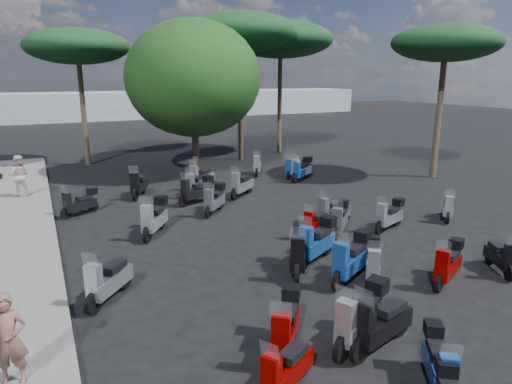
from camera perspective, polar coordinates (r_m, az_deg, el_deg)
name	(u,v)px	position (r m, az deg, el deg)	size (l,w,h in m)	color
ground	(241,244)	(13.89, -1.88, -6.57)	(120.00, 120.00, 0.00)	black
sidewalk	(3,243)	(15.72, -29.11, -5.64)	(3.00, 30.00, 0.15)	#605D5B
woman	(9,339)	(8.51, -28.48, -15.90)	(0.57, 0.37, 1.55)	brown
pedestrian_far	(19,176)	(20.95, -27.52, 1.83)	(0.82, 0.64, 1.69)	#C8A9AB
scooter_0	(286,328)	(8.66, 3.77, -16.57)	(1.21, 1.46, 1.38)	black
scooter_1	(286,372)	(7.76, 3.74, -21.51)	(1.36, 0.91, 1.22)	black
scooter_2	(108,281)	(10.93, -18.00, -10.58)	(1.24, 1.40, 1.40)	black
scooter_3	(154,218)	(14.86, -12.58, -3.25)	(1.19, 1.62, 1.47)	black
scooter_4	(139,185)	(19.66, -14.45, 0.82)	(1.00, 1.70, 1.46)	black
scooter_5	(80,203)	(17.76, -21.16, -1.31)	(1.40, 0.89, 1.22)	black
scooter_6	(439,365)	(8.38, 21.89, -19.43)	(0.98, 1.30, 1.19)	black
scooter_7	(298,252)	(11.88, 5.34, -7.47)	(1.19, 1.64, 1.49)	black
scooter_8	(317,242)	(12.59, 7.59, -6.24)	(1.70, 1.09, 1.48)	black
scooter_9	(215,200)	(16.86, -5.20, -1.03)	(1.25, 1.34, 1.33)	black
scooter_10	(197,191)	(18.22, -7.44, 0.13)	(1.64, 0.86, 1.37)	black
scooter_11	(195,185)	(19.34, -7.69, 0.85)	(1.14, 1.44, 1.38)	black
scooter_12	(361,318)	(9.07, 12.95, -15.15)	(1.72, 1.01, 1.47)	black
scooter_13	(381,325)	(9.05, 15.32, -15.76)	(1.78, 0.76, 1.45)	black
scooter_14	(333,213)	(15.63, 9.63, -2.56)	(1.66, 0.68, 1.34)	black
scooter_15	(340,220)	(14.83, 10.45, -3.42)	(1.28, 1.26, 1.31)	black
scooter_16	(241,185)	(19.10, -1.84, 0.85)	(1.48, 1.19, 1.42)	black
scooter_17	(201,178)	(20.67, -6.87, 1.79)	(1.53, 1.10, 1.41)	black
scooter_19	(448,264)	(12.21, 22.88, -8.35)	(1.51, 0.91, 1.30)	black
scooter_20	(373,262)	(11.78, 14.42, -8.52)	(1.13, 1.32, 1.26)	black
scooter_21	(316,224)	(14.56, 7.47, -3.99)	(1.36, 0.82, 1.18)	black
scooter_22	(301,170)	(22.22, 5.69, 2.81)	(1.59, 1.05, 1.40)	black
scooter_23	(291,169)	(22.82, 4.39, 2.93)	(1.17, 1.24, 1.28)	black
scooter_25	(501,257)	(13.44, 28.26, -7.22)	(0.84, 1.36, 1.19)	black
scooter_26	(448,208)	(17.45, 22.87, -1.86)	(1.18, 1.12, 1.22)	black
scooter_27	(389,216)	(15.64, 16.33, -2.88)	(1.54, 0.77, 1.27)	black
scooter_28	(301,171)	(22.14, 5.66, 2.64)	(1.38, 1.08, 1.28)	black
scooter_29	(257,166)	(23.35, 0.14, 3.31)	(0.96, 1.56, 1.36)	black
scooter_30	(351,259)	(11.62, 11.80, -8.25)	(1.70, 1.09, 1.48)	black
broadleaf_tree	(193,79)	(23.34, -7.84, 13.87)	(6.72, 6.72, 7.66)	#38281E
pine_0	(240,33)	(27.19, -2.04, 19.28)	(6.48, 6.48, 8.44)	#38281E
pine_1	(280,40)	(29.99, 3.08, 18.46)	(6.58, 6.58, 8.27)	#38281E
pine_2	(77,47)	(27.37, -21.43, 16.55)	(5.52, 5.52, 7.43)	#38281E
pine_3	(446,44)	(24.13, 22.64, 16.75)	(5.05, 5.05, 7.32)	#38281E
distant_hills	(84,106)	(57.22, -20.72, 10.03)	(70.00, 8.00, 3.00)	gray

